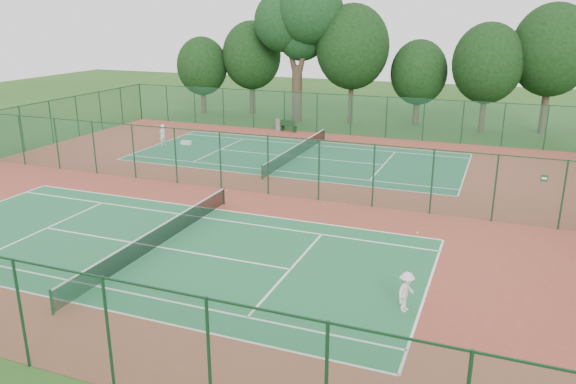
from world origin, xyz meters
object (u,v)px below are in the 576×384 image
(player_far, at_px, (163,135))
(kit_bag, at_px, (186,143))
(big_tree, at_px, (299,21))
(bench, at_px, (288,126))
(player_near, at_px, (406,292))
(trash_bin, at_px, (278,125))

(player_far, height_order, kit_bag, player_far)
(player_far, distance_m, big_tree, 17.75)
(bench, xyz_separation_m, kit_bag, (-5.69, -7.88, -0.39))
(player_near, bearing_deg, big_tree, 43.82)
(player_far, bearing_deg, player_near, 61.42)
(player_near, height_order, kit_bag, player_near)
(player_near, bearing_deg, kit_bag, 63.95)
(player_far, relative_size, trash_bin, 1.64)
(bench, bearing_deg, big_tree, 113.89)
(player_near, relative_size, bench, 0.83)
(big_tree, bearing_deg, trash_bin, -90.03)
(trash_bin, bearing_deg, bench, -8.53)
(trash_bin, height_order, big_tree, big_tree)
(bench, bearing_deg, trash_bin, -174.90)
(player_near, distance_m, player_far, 29.71)
(player_near, relative_size, kit_bag, 1.73)
(player_near, xyz_separation_m, trash_bin, (-16.44, 28.26, -0.23))
(big_tree, bearing_deg, player_far, -113.56)
(player_far, relative_size, big_tree, 0.13)
(kit_bag, bearing_deg, big_tree, 66.61)
(big_tree, bearing_deg, player_near, -63.84)
(trash_bin, height_order, kit_bag, trash_bin)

